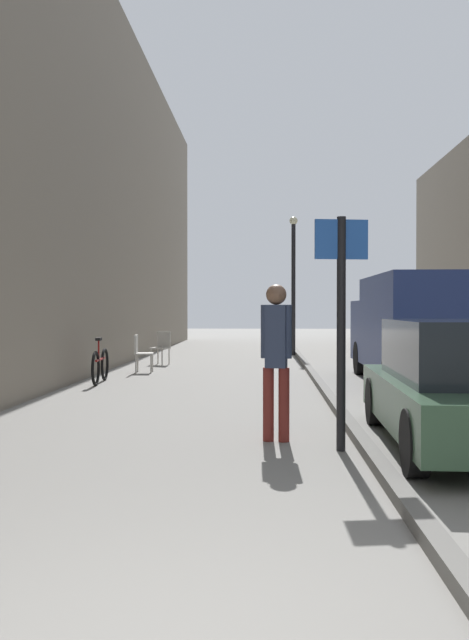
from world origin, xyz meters
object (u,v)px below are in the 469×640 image
at_px(delivery_van, 415,326).
at_px(street_sign_post, 341,312).
at_px(pedestrian_main_foreground, 276,351).
at_px(parked_car, 464,385).
at_px(bicycle_leaning, 100,365).
at_px(cafe_chair_by_doorway, 162,345).
at_px(lamp_post, 293,276).
at_px(cafe_chair_near_window, 141,351).

height_order(delivery_van, street_sign_post, street_sign_post).
relative_size(pedestrian_main_foreground, parked_car, 0.44).
bearing_deg(bicycle_leaning, cafe_chair_by_doorway, 80.02).
height_order(street_sign_post, lamp_post, lamp_post).
height_order(pedestrian_main_foreground, street_sign_post, street_sign_post).
height_order(delivery_van, lamp_post, lamp_post).
bearing_deg(lamp_post, delivery_van, -75.75).
xyz_separation_m(parked_car, cafe_chair_near_window, (-5.38, 8.77, -0.17)).
bearing_deg(delivery_van, lamp_post, 103.86).
distance_m(bicycle_leaning, cafe_chair_near_window, 2.48).
distance_m(parked_car, lamp_post, 15.42).
height_order(bicycle_leaning, cafe_chair_by_doorway, bicycle_leaning).
distance_m(street_sign_post, cafe_chair_by_doorway, 12.16).
bearing_deg(street_sign_post, cafe_chair_by_doorway, -80.57).
bearing_deg(cafe_chair_by_doorway, delivery_van, 165.66).
bearing_deg(parked_car, pedestrian_main_foreground, 175.62).
relative_size(pedestrian_main_foreground, cafe_chair_by_doorway, 1.99).
height_order(pedestrian_main_foreground, bicycle_leaning, pedestrian_main_foreground).
bearing_deg(bicycle_leaning, delivery_van, -1.91).
distance_m(cafe_chair_near_window, cafe_chair_by_doorway, 2.47).
xyz_separation_m(pedestrian_main_foreground, cafe_chair_near_window, (-3.24, 8.54, -0.53)).
relative_size(lamp_post, cafe_chair_by_doorway, 5.06).
bearing_deg(pedestrian_main_foreground, street_sign_post, -25.14).
bearing_deg(pedestrian_main_foreground, delivery_van, 73.81).
bearing_deg(parked_car, cafe_chair_near_window, 123.38).
xyz_separation_m(bicycle_leaning, cafe_chair_near_window, (0.41, 2.45, 0.17)).
bearing_deg(cafe_chair_near_window, parked_car, 27.40).
bearing_deg(street_sign_post, lamp_post, -99.36).
bearing_deg(pedestrian_main_foreground, bicycle_leaning, 130.50).
bearing_deg(cafe_chair_near_window, pedestrian_main_foreground, 16.65).
relative_size(delivery_van, cafe_chair_near_window, 5.84).
distance_m(lamp_post, bicycle_leaning, 10.24).
bearing_deg(bicycle_leaning, cafe_chair_near_window, 76.92).
height_order(street_sign_post, cafe_chair_near_window, street_sign_post).
height_order(bicycle_leaning, cafe_chair_near_window, bicycle_leaning).
xyz_separation_m(street_sign_post, cafe_chair_by_doorway, (-3.81, 11.50, -1.00)).
xyz_separation_m(pedestrian_main_foreground, bicycle_leaning, (-3.65, 6.09, -0.70)).
bearing_deg(cafe_chair_by_doorway, street_sign_post, 131.50).
relative_size(pedestrian_main_foreground, cafe_chair_near_window, 1.99).
bearing_deg(cafe_chair_by_doorway, cafe_chair_near_window, 109.93).
xyz_separation_m(delivery_van, bicycle_leaning, (-6.69, -0.20, -0.84)).
distance_m(pedestrian_main_foreground, parked_car, 2.18).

